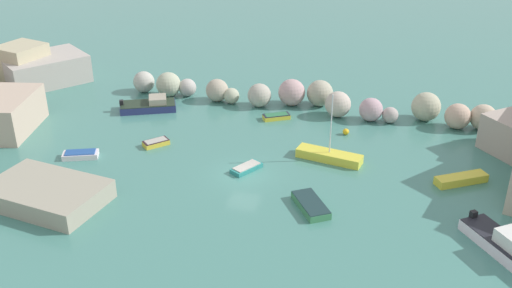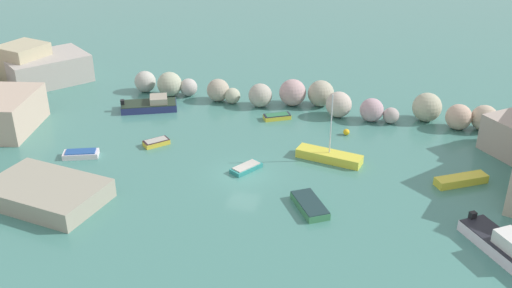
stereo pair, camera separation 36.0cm
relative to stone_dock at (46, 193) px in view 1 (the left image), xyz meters
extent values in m
plane|color=#448076|center=(12.54, 7.86, -0.72)|extent=(160.00, 160.00, 0.00)
cube|color=#BDA48F|center=(-10.94, 9.94, 0.93)|extent=(6.62, 8.27, 3.30)
cube|color=#B1A89F|center=(-14.85, 22.10, 0.79)|extent=(9.84, 10.37, 3.02)
cube|color=#B6AB88|center=(-16.90, 21.16, 1.46)|extent=(5.17, 5.32, 4.36)
sphere|color=#B2B0A5|center=(-3.02, 22.37, 0.41)|extent=(2.26, 2.26, 2.26)
sphere|color=#AAAF94|center=(0.01, 21.96, 0.57)|extent=(2.59, 2.59, 2.59)
sphere|color=#B3ACA4|center=(1.87, 22.57, 0.21)|extent=(1.85, 1.85, 1.85)
sphere|color=#A89C88|center=(5.35, 22.07, 0.45)|extent=(2.33, 2.33, 2.33)
sphere|color=#AEB095|center=(6.96, 21.87, 0.09)|extent=(1.61, 1.61, 1.61)
sphere|color=#ADA798|center=(9.92, 21.85, 0.47)|extent=(2.37, 2.37, 2.37)
sphere|color=#BA9797|center=(12.95, 23.09, 0.64)|extent=(2.71, 2.71, 2.71)
sphere|color=#A9A48E|center=(15.71, 23.75, 0.60)|extent=(2.64, 2.64, 2.64)
sphere|color=#C0B1A3|center=(17.87, 21.49, 0.53)|extent=(2.51, 2.51, 2.51)
sphere|color=#B897A1|center=(21.05, 21.34, 0.41)|extent=(2.25, 2.25, 2.25)
sphere|color=#AD9F9B|center=(22.89, 21.38, 0.05)|extent=(1.53, 1.53, 1.53)
sphere|color=#B0AD91|center=(26.05, 22.91, 0.66)|extent=(2.75, 2.75, 2.75)
sphere|color=#C5A58F|center=(28.92, 21.77, 0.47)|extent=(2.38, 2.38, 2.38)
sphere|color=#C1AD95|center=(31.16, 22.15, 0.48)|extent=(2.40, 2.40, 2.40)
sphere|color=#C1B1A3|center=(33.54, 22.51, 0.19)|extent=(1.81, 1.81, 1.81)
cube|color=#9C9683|center=(0.00, 0.00, 0.00)|extent=(9.00, 6.44, 1.44)
sphere|color=gold|center=(19.27, 17.53, -0.43)|extent=(0.58, 0.58, 0.58)
cube|color=white|center=(31.52, 2.58, -0.34)|extent=(5.65, 6.56, 0.76)
cube|color=#22232B|center=(31.52, 2.58, 0.07)|extent=(5.54, 6.43, 0.06)
cube|color=black|center=(29.58, 5.14, 0.29)|extent=(0.57, 0.55, 0.50)
cube|color=gold|center=(3.66, 10.77, -0.51)|extent=(2.24, 2.35, 0.42)
cube|color=#2E1C23|center=(3.66, 10.77, -0.27)|extent=(2.20, 2.30, 0.06)
cube|color=#ADA89E|center=(3.66, 10.77, -0.26)|extent=(1.91, 2.00, 0.08)
cube|color=navy|center=(-0.46, 17.88, -0.37)|extent=(5.89, 4.42, 0.69)
cube|color=#202F21|center=(-0.46, 17.88, 0.00)|extent=(5.77, 4.33, 0.06)
cube|color=#9E937F|center=(0.43, 18.30, 0.31)|extent=(2.32, 2.41, 0.66)
cube|color=black|center=(-2.76, 16.79, 0.22)|extent=(0.51, 0.55, 0.50)
cube|color=yellow|center=(18.64, 12.18, -0.35)|extent=(5.62, 2.38, 0.74)
cylinder|color=silver|center=(18.64, 12.18, 2.57)|extent=(0.10, 0.10, 5.10)
cube|color=white|center=(-1.44, 6.92, -0.49)|extent=(3.14, 2.27, 0.46)
cube|color=#234C93|center=(-1.44, 6.92, -0.22)|extent=(2.67, 1.93, 0.08)
cube|color=#3C8253|center=(18.62, 4.42, -0.46)|extent=(3.38, 3.94, 0.52)
cube|color=#1A3235|center=(18.62, 4.42, -0.17)|extent=(3.31, 3.86, 0.06)
cube|color=gold|center=(12.35, 19.23, -0.52)|extent=(2.73, 2.21, 0.40)
cube|color=#212231|center=(12.35, 19.23, -0.28)|extent=(2.68, 2.17, 0.06)
cube|color=#2D7047|center=(12.35, 19.23, -0.27)|extent=(2.32, 1.88, 0.08)
cube|color=yellow|center=(29.05, 11.20, -0.40)|extent=(4.11, 3.22, 0.65)
cube|color=teal|center=(12.56, 8.62, -0.54)|extent=(2.29, 2.86, 0.35)
cube|color=#ADA89E|center=(12.56, 8.62, -0.32)|extent=(1.95, 2.43, 0.08)
camera|label=1|loc=(24.60, -30.71, 21.81)|focal=40.92mm
camera|label=2|loc=(24.95, -30.61, 21.81)|focal=40.92mm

